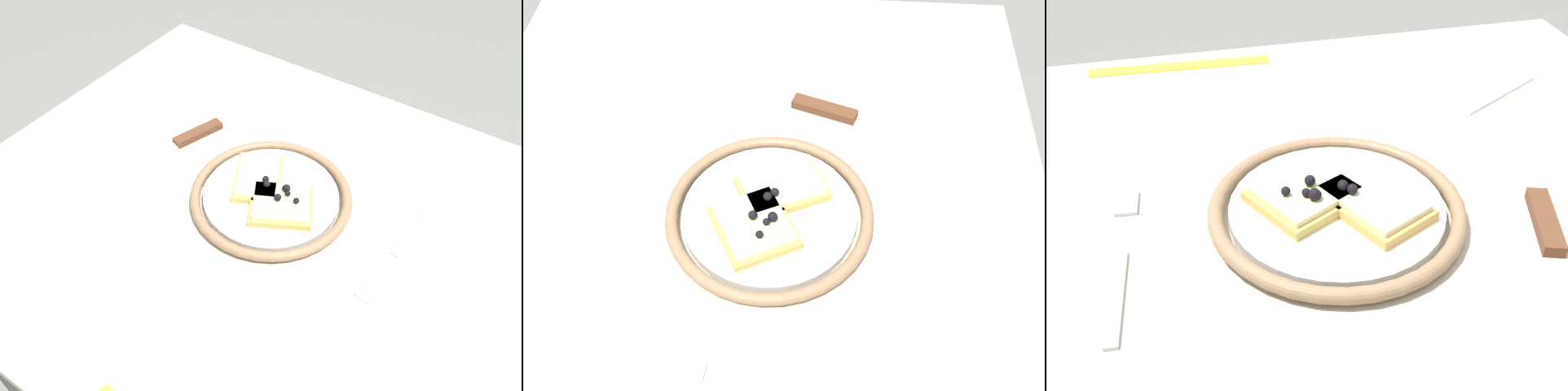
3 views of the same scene
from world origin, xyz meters
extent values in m
cube|color=#BCB29E|center=(0.00, 0.00, 0.75)|extent=(0.98, 0.75, 0.03)
cylinder|color=#4C4742|center=(0.43, -0.31, 0.37)|extent=(0.05, 0.05, 0.74)
cylinder|color=#4C4742|center=(0.43, 0.31, 0.37)|extent=(0.05, 0.05, 0.74)
cylinder|color=white|center=(0.04, -0.03, 0.77)|extent=(0.21, 0.21, 0.01)
torus|color=#8C6B4C|center=(0.04, -0.03, 0.77)|extent=(0.25, 0.25, 0.02)
cube|color=tan|center=(0.01, -0.02, 0.78)|extent=(0.12, 0.12, 0.01)
cube|color=beige|center=(0.01, -0.02, 0.79)|extent=(0.11, 0.10, 0.01)
sphere|color=black|center=(-0.01, -0.03, 0.80)|extent=(0.01, 0.01, 0.01)
sphere|color=black|center=(0.01, -0.02, 0.80)|extent=(0.01, 0.01, 0.01)
sphere|color=black|center=(0.01, -0.04, 0.80)|extent=(0.01, 0.01, 0.01)
sphere|color=black|center=(0.01, -0.04, 0.80)|extent=(0.01, 0.01, 0.01)
sphere|color=black|center=(0.01, -0.03, 0.80)|extent=(0.01, 0.01, 0.01)
cube|color=gold|center=(0.07, -0.05, 0.78)|extent=(0.11, 0.12, 0.01)
cube|color=beige|center=(0.07, -0.05, 0.79)|extent=(0.10, 0.11, 0.01)
sphere|color=black|center=(0.05, -0.04, 0.80)|extent=(0.01, 0.01, 0.01)
sphere|color=black|center=(0.04, -0.03, 0.80)|extent=(0.01, 0.01, 0.01)
cube|color=silver|center=(0.26, 0.02, 0.76)|extent=(0.07, 0.15, 0.00)
cube|color=#59331E|center=(0.22, -0.09, 0.77)|extent=(0.05, 0.09, 0.01)
cube|color=beige|center=(-0.17, -0.10, 0.76)|extent=(0.02, 0.11, 0.00)
cube|color=beige|center=(-0.16, 0.03, 0.76)|extent=(0.02, 0.04, 0.00)
cube|color=white|center=(0.28, 0.20, 0.76)|extent=(0.18, 0.17, 0.00)
camera|label=1|loc=(-0.26, 0.44, 1.37)|focal=37.07mm
camera|label=2|loc=(-0.42, -0.09, 1.37)|focal=44.12mm
camera|label=3|loc=(-0.10, -0.49, 1.15)|focal=43.80mm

